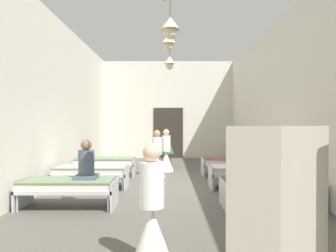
# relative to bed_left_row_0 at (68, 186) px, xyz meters

# --- Properties ---
(ground_plane) EXTENTS (6.76, 14.58, 0.10)m
(ground_plane) POSITION_rel_bed_left_row_0_xyz_m (2.03, 1.90, -0.49)
(ground_plane) COLOR #59544C
(room_shell) EXTENTS (6.56, 14.18, 4.63)m
(room_shell) POSITION_rel_bed_left_row_0_xyz_m (2.03, 3.27, 1.88)
(room_shell) COLOR silver
(room_shell) RESTS_ON ground
(bed_left_row_0) EXTENTS (1.90, 0.84, 0.57)m
(bed_left_row_0) POSITION_rel_bed_left_row_0_xyz_m (0.00, 0.00, 0.00)
(bed_left_row_0) COLOR #B7BCC1
(bed_left_row_0) RESTS_ON ground
(bed_right_row_0) EXTENTS (1.90, 0.84, 0.57)m
(bed_right_row_0) POSITION_rel_bed_left_row_0_xyz_m (4.06, 0.00, 0.00)
(bed_right_row_0) COLOR #B7BCC1
(bed_right_row_0) RESTS_ON ground
(bed_left_row_1) EXTENTS (1.90, 0.84, 0.57)m
(bed_left_row_1) POSITION_rel_bed_left_row_0_xyz_m (0.00, 1.90, 0.00)
(bed_left_row_1) COLOR #B7BCC1
(bed_left_row_1) RESTS_ON ground
(bed_right_row_1) EXTENTS (1.90, 0.84, 0.57)m
(bed_right_row_1) POSITION_rel_bed_left_row_0_xyz_m (4.06, 1.90, 0.00)
(bed_right_row_1) COLOR #B7BCC1
(bed_right_row_1) RESTS_ON ground
(bed_left_row_2) EXTENTS (1.90, 0.84, 0.57)m
(bed_left_row_2) POSITION_rel_bed_left_row_0_xyz_m (0.00, 3.80, 0.00)
(bed_left_row_2) COLOR #B7BCC1
(bed_left_row_2) RESTS_ON ground
(bed_right_row_2) EXTENTS (1.90, 0.84, 0.57)m
(bed_right_row_2) POSITION_rel_bed_left_row_0_xyz_m (4.06, 3.80, 0.00)
(bed_right_row_2) COLOR #B7BCC1
(bed_right_row_2) RESTS_ON ground
(nurse_near_aisle) EXTENTS (0.52, 0.52, 1.49)m
(nurse_near_aisle) POSITION_rel_bed_left_row_0_xyz_m (1.82, -2.60, 0.09)
(nurse_near_aisle) COLOR white
(nurse_near_aisle) RESTS_ON ground
(nurse_mid_aisle) EXTENTS (0.52, 0.52, 1.49)m
(nurse_mid_aisle) POSITION_rel_bed_left_row_0_xyz_m (1.95, 4.74, 0.09)
(nurse_mid_aisle) COLOR white
(nurse_mid_aisle) RESTS_ON ground
(nurse_far_aisle) EXTENTS (0.52, 0.52, 1.49)m
(nurse_far_aisle) POSITION_rel_bed_left_row_0_xyz_m (1.67, 3.59, 0.09)
(nurse_far_aisle) COLOR white
(nurse_far_aisle) RESTS_ON ground
(patient_seated_primary) EXTENTS (0.44, 0.44, 0.80)m
(patient_seated_primary) POSITION_rel_bed_left_row_0_xyz_m (0.35, 0.05, 0.43)
(patient_seated_primary) COLOR #515B70
(patient_seated_primary) RESTS_ON bed_left_row_0
(potted_plant) EXTENTS (0.54, 0.54, 1.32)m
(potted_plant) POSITION_rel_bed_left_row_0_xyz_m (1.97, 5.77, 0.36)
(potted_plant) COLOR brown
(potted_plant) RESTS_ON ground
(privacy_screen) EXTENTS (1.25, 0.17, 1.70)m
(privacy_screen) POSITION_rel_bed_left_row_0_xyz_m (3.11, -3.89, 0.41)
(privacy_screen) COLOR #BCB29E
(privacy_screen) RESTS_ON ground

